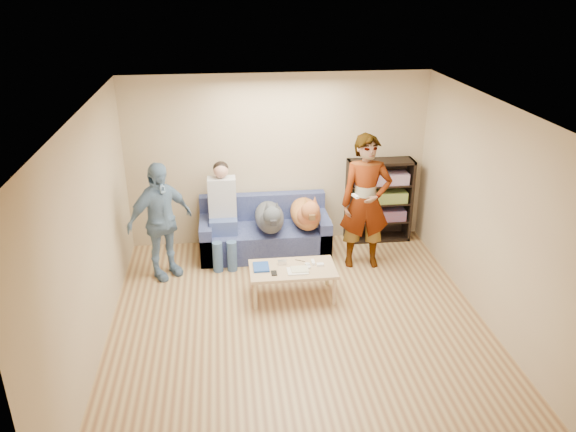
{
  "coord_description": "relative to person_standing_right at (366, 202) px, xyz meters",
  "views": [
    {
      "loc": [
        -0.8,
        -5.52,
        3.88
      ],
      "look_at": [
        0.0,
        1.2,
        0.95
      ],
      "focal_mm": 35.0,
      "sensor_mm": 36.0,
      "label": 1
    }
  ],
  "objects": [
    {
      "name": "dog_gray",
      "position": [
        -1.31,
        0.37,
        -0.32
      ],
      "size": [
        0.42,
        1.25,
        0.61
      ],
      "color": "#4F535A",
      "rests_on": "sofa"
    },
    {
      "name": "wallet",
      "position": [
        -1.37,
        -0.89,
        -0.54
      ],
      "size": [
        0.07,
        0.12,
        0.02
      ],
      "primitive_type": "cube",
      "color": "black",
      "rests_on": "coffee_table"
    },
    {
      "name": "wall_front",
      "position": [
        -1.12,
        -4.02,
        0.34
      ],
      "size": [
        4.5,
        0.0,
        4.5
      ],
      "primitive_type": "plane",
      "rotation": [
        -1.57,
        0.0,
        0.0
      ],
      "color": "tan",
      "rests_on": "ground"
    },
    {
      "name": "wall_right",
      "position": [
        1.13,
        -1.52,
        0.34
      ],
      "size": [
        0.0,
        5.0,
        5.0
      ],
      "primitive_type": "plane",
      "rotation": [
        1.57,
        0.0,
        -1.57
      ],
      "color": "tan",
      "rests_on": "ground"
    },
    {
      "name": "controller_a",
      "position": [
        -0.84,
        -0.67,
        -0.53
      ],
      "size": [
        0.04,
        0.13,
        0.03
      ],
      "primitive_type": "cube",
      "color": "white",
      "rests_on": "coffee_table"
    },
    {
      "name": "ground",
      "position": [
        -1.12,
        -1.52,
        -0.96
      ],
      "size": [
        5.0,
        5.0,
        0.0
      ],
      "primitive_type": "plane",
      "color": "brown",
      "rests_on": "ground"
    },
    {
      "name": "wall_left",
      "position": [
        -3.37,
        -1.52,
        0.34
      ],
      "size": [
        0.0,
        5.0,
        5.0
      ],
      "primitive_type": "plane",
      "rotation": [
        1.57,
        0.0,
        1.57
      ],
      "color": "tan",
      "rests_on": "ground"
    },
    {
      "name": "held_controller",
      "position": [
        -0.2,
        -0.2,
        0.18
      ],
      "size": [
        0.08,
        0.14,
        0.03
      ],
      "primitive_type": "cube",
      "rotation": [
        0.0,
        0.0,
        0.28
      ],
      "color": "white",
      "rests_on": "person_standing_right"
    },
    {
      "name": "papers",
      "position": [
        -1.07,
        -0.87,
        -0.54
      ],
      "size": [
        0.26,
        0.2,
        0.02
      ],
      "primitive_type": "cube",
      "color": "white",
      "rests_on": "coffee_table"
    },
    {
      "name": "person_standing_right",
      "position": [
        0.0,
        0.0,
        0.0
      ],
      "size": [
        0.73,
        0.51,
        1.93
      ],
      "primitive_type": "imported",
      "rotation": [
        0.0,
        0.0,
        -0.07
      ],
      "color": "gray",
      "rests_on": "ground"
    },
    {
      "name": "ceiling",
      "position": [
        -1.12,
        -1.52,
        1.64
      ],
      "size": [
        5.0,
        5.0,
        0.0
      ],
      "primitive_type": "plane",
      "rotation": [
        3.14,
        0.0,
        0.0
      ],
      "color": "white",
      "rests_on": "ground"
    },
    {
      "name": "blanket",
      "position": [
        -0.57,
        0.46,
        -0.47
      ],
      "size": [
        0.39,
        0.33,
        0.14
      ],
      "primitive_type": "ellipsoid",
      "color": "#AFAEB3",
      "rests_on": "sofa"
    },
    {
      "name": "headphone_cup_b",
      "position": [
        -0.92,
        -0.71,
        -0.53
      ],
      "size": [
        0.07,
        0.07,
        0.02
      ],
      "primitive_type": "cylinder",
      "color": "silver",
      "rests_on": "coffee_table"
    },
    {
      "name": "magazine",
      "position": [
        -1.04,
        -0.85,
        -0.52
      ],
      "size": [
        0.22,
        0.17,
        0.01
      ],
      "primitive_type": "cube",
      "color": "beige",
      "rests_on": "coffee_table"
    },
    {
      "name": "pen_orange",
      "position": [
        -1.14,
        -0.93,
        -0.54
      ],
      "size": [
        0.13,
        0.06,
        0.01
      ],
      "primitive_type": "cylinder",
      "rotation": [
        0.0,
        1.57,
        0.35
      ],
      "color": "#CF621D",
      "rests_on": "coffee_table"
    },
    {
      "name": "sofa",
      "position": [
        -1.37,
        0.58,
        -0.68
      ],
      "size": [
        1.9,
        0.85,
        0.82
      ],
      "color": "#515B93",
      "rests_on": "ground"
    },
    {
      "name": "controller_b",
      "position": [
        -0.76,
        -0.75,
        -0.53
      ],
      "size": [
        0.09,
        0.06,
        0.03
      ],
      "primitive_type": "cube",
      "color": "white",
      "rests_on": "coffee_table"
    },
    {
      "name": "person_seated",
      "position": [
        -1.98,
        0.45,
        -0.19
      ],
      "size": [
        0.4,
        0.73,
        1.47
      ],
      "color": "#425792",
      "rests_on": "sofa"
    },
    {
      "name": "bookshelf",
      "position": [
        0.43,
        0.81,
        -0.28
      ],
      "size": [
        1.0,
        0.34,
        1.3
      ],
      "color": "black",
      "rests_on": "ground"
    },
    {
      "name": "headphone_cup_a",
      "position": [
        -0.92,
        -0.79,
        -0.53
      ],
      "size": [
        0.07,
        0.07,
        0.02
      ],
      "primitive_type": "cylinder",
      "color": "silver",
      "rests_on": "coffee_table"
    },
    {
      "name": "notebook_blue",
      "position": [
        -1.52,
        -0.72,
        -0.53
      ],
      "size": [
        0.2,
        0.26,
        0.03
      ],
      "primitive_type": "cube",
      "color": "#1C439C",
      "rests_on": "coffee_table"
    },
    {
      "name": "person_standing_left",
      "position": [
        -2.82,
        0.01,
        -0.14
      ],
      "size": [
        1.02,
        0.89,
        1.64
      ],
      "primitive_type": "imported",
      "rotation": [
        0.0,
        0.0,
        0.62
      ],
      "color": "#6F90B2",
      "rests_on": "ground"
    },
    {
      "name": "camera_silver",
      "position": [
        -1.24,
        -0.65,
        -0.52
      ],
      "size": [
        0.11,
        0.06,
        0.05
      ],
      "primitive_type": "cube",
      "color": "silver",
      "rests_on": "coffee_table"
    },
    {
      "name": "dog_tan",
      "position": [
        -0.76,
        0.43,
        -0.31
      ],
      "size": [
        0.44,
        1.18,
        0.63
      ],
      "color": "#C5753C",
      "rests_on": "sofa"
    },
    {
      "name": "coffee_table",
      "position": [
        -1.12,
        -0.77,
        -0.59
      ],
      "size": [
        1.1,
        0.6,
        0.42
      ],
      "color": "tan",
      "rests_on": "ground"
    },
    {
      "name": "pen_black",
      "position": [
        -1.0,
        -0.59,
        -0.54
      ],
      "size": [
        0.13,
        0.08,
        0.01
      ],
      "primitive_type": "cylinder",
      "rotation": [
        0.0,
        1.57,
        -0.52
      ],
      "color": "black",
      "rests_on": "coffee_table"
    },
    {
      "name": "wall_back",
      "position": [
        -1.12,
        0.98,
        0.34
      ],
      "size": [
        4.5,
        0.0,
        4.5
      ],
      "primitive_type": "plane",
      "rotation": [
        1.57,
        0.0,
        0.0
      ],
      "color": "tan",
      "rests_on": "ground"
    }
  ]
}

